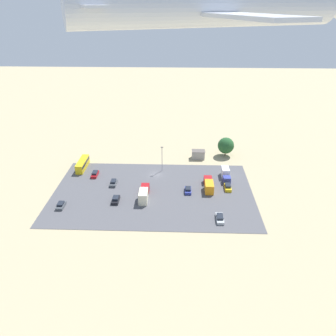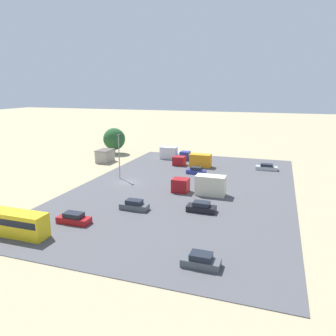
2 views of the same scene
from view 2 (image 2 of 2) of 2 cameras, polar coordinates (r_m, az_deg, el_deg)
ground_plane at (r=64.95m, az=-6.93°, el=-2.55°), size 400.00×400.00×0.00m
parking_lot_surface at (r=60.98m, az=2.95°, el=-3.52°), size 61.50×38.61×0.08m
shed_building at (r=83.77m, az=-10.92°, el=2.11°), size 4.89×3.31×3.10m
bus at (r=46.25m, az=-25.67°, el=-8.45°), size 2.46×10.02×3.10m
parked_car_0 at (r=35.56m, az=5.76°, el=-15.78°), size 1.93×4.05×1.45m
parked_car_1 at (r=71.03m, az=4.93°, el=-0.49°), size 1.96×4.07×1.49m
parked_car_2 at (r=50.54m, az=-5.89°, el=-6.50°), size 1.84×4.36×1.53m
parked_car_3 at (r=49.73m, az=5.83°, el=-6.84°), size 1.98×4.34×1.52m
parked_car_4 at (r=47.28m, az=-16.08°, el=-8.48°), size 1.86×4.66×1.50m
parked_car_5 at (r=83.41m, az=5.45°, el=1.69°), size 1.92×4.62×1.61m
parked_car_6 at (r=77.23m, az=16.79°, el=0.11°), size 1.94×4.76×1.43m
parked_truck_0 at (r=57.38m, az=5.91°, el=-3.01°), size 2.50×9.36×3.44m
parked_truck_1 at (r=77.48m, az=4.61°, el=1.31°), size 2.59×9.03×3.02m
parked_truck_2 at (r=85.19m, az=0.92°, el=2.53°), size 2.38×7.74×3.13m
tree_near_shed at (r=93.66m, az=-9.35°, el=5.01°), size 6.14×6.14×7.21m
light_pole_lot_centre at (r=66.82m, az=-8.52°, el=2.30°), size 0.90×0.28×9.02m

